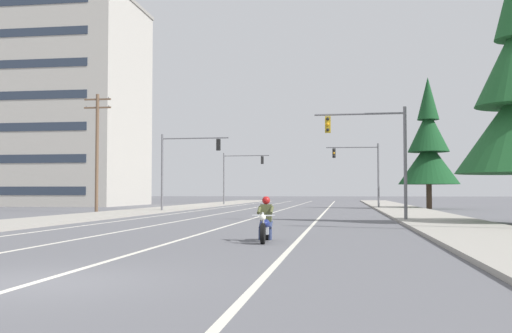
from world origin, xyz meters
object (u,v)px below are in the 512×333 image
(motorcycle_with_rider, at_px, (265,224))
(traffic_signal_mid_right, at_px, (363,166))
(conifer_tree_right_verge_far, at_px, (429,148))
(apartment_building_far_left_block, at_px, (19,104))
(traffic_signal_near_left, at_px, (182,160))
(traffic_signal_mid_left, at_px, (237,170))
(utility_pole_left_near, at_px, (97,148))
(traffic_signal_near_right, at_px, (378,146))

(motorcycle_with_rider, bearing_deg, traffic_signal_mid_right, 83.55)
(conifer_tree_right_verge_far, xyz_separation_m, apartment_building_far_left_block, (-46.71, 8.88, 6.46))
(traffic_signal_near_left, distance_m, conifer_tree_right_verge_far, 23.96)
(traffic_signal_near_left, distance_m, traffic_signal_mid_right, 18.65)
(motorcycle_with_rider, xyz_separation_m, traffic_signal_mid_left, (-9.89, 50.05, 3.55))
(apartment_building_far_left_block, bearing_deg, traffic_signal_mid_left, 4.99)
(traffic_signal_near_left, bearing_deg, utility_pole_left_near, -162.56)
(conifer_tree_right_verge_far, bearing_deg, traffic_signal_near_left, -149.89)
(traffic_signal_mid_right, bearing_deg, motorcycle_with_rider, -96.45)
(traffic_signal_mid_left, xyz_separation_m, conifer_tree_right_verge_far, (20.35, -11.19, 1.58))
(traffic_signal_mid_right, bearing_deg, traffic_signal_near_left, -141.40)
(traffic_signal_near_right, bearing_deg, traffic_signal_near_left, 138.10)
(traffic_signal_mid_left, xyz_separation_m, apartment_building_far_left_block, (-26.37, -2.30, 8.04))
(traffic_signal_near_left, xyz_separation_m, utility_pole_left_near, (-6.23, -1.96, 0.84))
(traffic_signal_near_right, distance_m, utility_pole_left_near, 23.64)
(traffic_signal_mid_left, bearing_deg, traffic_signal_near_left, -90.83)
(traffic_signal_mid_right, bearing_deg, traffic_signal_near_right, -89.94)
(traffic_signal_near_left, xyz_separation_m, apartment_building_far_left_block, (-26.03, 20.87, 8.04))
(traffic_signal_near_left, bearing_deg, traffic_signal_near_right, -41.90)
(motorcycle_with_rider, relative_size, utility_pole_left_near, 0.24)
(traffic_signal_near_left, xyz_separation_m, traffic_signal_mid_right, (14.58, 11.63, -0.03))
(motorcycle_with_rider, relative_size, traffic_signal_mid_left, 0.35)
(traffic_signal_near_right, relative_size, apartment_building_far_left_block, 0.22)
(utility_pole_left_near, xyz_separation_m, apartment_building_far_left_block, (-19.80, 22.83, 7.20))
(motorcycle_with_rider, distance_m, utility_pole_left_near, 30.18)
(traffic_signal_near_right, xyz_separation_m, apartment_building_far_left_block, (-40.63, 33.97, 8.07))
(utility_pole_left_near, height_order, conifer_tree_right_verge_far, conifer_tree_right_verge_far)
(traffic_signal_mid_right, height_order, conifer_tree_right_verge_far, conifer_tree_right_verge_far)
(traffic_signal_near_left, bearing_deg, apartment_building_far_left_block, 141.28)
(traffic_signal_near_left, bearing_deg, conifer_tree_right_verge_far, 30.11)
(utility_pole_left_near, relative_size, apartment_building_far_left_block, 0.32)
(apartment_building_far_left_block, bearing_deg, utility_pole_left_near, -49.06)
(motorcycle_with_rider, height_order, traffic_signal_near_left, traffic_signal_near_left)
(apartment_building_far_left_block, bearing_deg, traffic_signal_near_left, -38.72)
(traffic_signal_near_right, distance_m, traffic_signal_mid_left, 38.98)
(apartment_building_far_left_block, bearing_deg, motorcycle_with_rider, -52.79)
(traffic_signal_mid_left, relative_size, apartment_building_far_left_block, 0.22)
(motorcycle_with_rider, distance_m, conifer_tree_right_verge_far, 40.57)
(motorcycle_with_rider, relative_size, conifer_tree_right_verge_far, 0.18)
(traffic_signal_near_right, distance_m, traffic_signal_near_left, 19.62)
(motorcycle_with_rider, height_order, apartment_building_far_left_block, apartment_building_far_left_block)
(motorcycle_with_rider, height_order, traffic_signal_mid_right, traffic_signal_mid_right)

